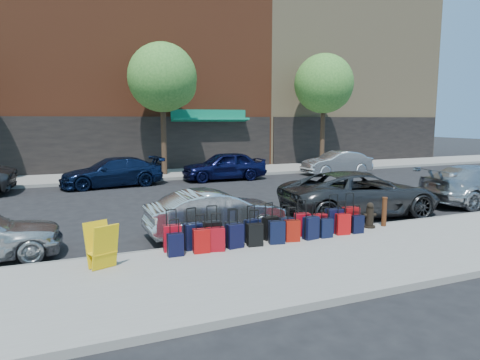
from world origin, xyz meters
name	(u,v)px	position (x,y,z in m)	size (l,w,h in m)	color
ground	(210,210)	(0.00, 0.00, 0.00)	(120.00, 120.00, 0.00)	black
sidewalk_near	(303,263)	(0.00, -6.50, 0.07)	(60.00, 4.00, 0.15)	gray
sidewalk_far	(154,175)	(0.00, 10.00, 0.07)	(60.00, 4.00, 0.15)	gray
curb_near	(264,240)	(0.00, -4.48, 0.07)	(60.00, 0.08, 0.15)	gray
curb_far	(162,179)	(0.00, 7.98, 0.07)	(60.00, 0.08, 0.15)	gray
building_center	(128,24)	(0.00, 17.99, 9.98)	(17.00, 12.85, 20.00)	brown
building_right	(319,52)	(16.00, 17.99, 8.98)	(15.00, 12.12, 18.00)	#9C855F
tree_center	(165,80)	(0.64, 9.50, 5.41)	(3.80, 3.80, 7.27)	black
tree_right	(326,85)	(11.14, 9.50, 5.41)	(3.80, 3.80, 7.27)	black
suitcase_front_0	(172,238)	(-2.53, -4.75, 0.46)	(0.43, 0.26, 1.00)	#9F0A18
suitcase_front_1	(193,236)	(-2.03, -4.81, 0.47)	(0.45, 0.30, 1.01)	black
suitcase_front_2	(213,234)	(-1.55, -4.84, 0.47)	(0.46, 0.29, 1.03)	black
suitcase_front_3	(233,233)	(-0.99, -4.77, 0.43)	(0.38, 0.23, 0.90)	black
suitcase_front_4	(252,231)	(-0.49, -4.82, 0.45)	(0.42, 0.28, 0.94)	black
suitcase_front_5	(270,228)	(0.06, -4.75, 0.45)	(0.43, 0.29, 0.96)	black
suitcase_front_6	(286,228)	(0.48, -4.83, 0.42)	(0.38, 0.23, 0.88)	black
suitcase_front_7	(302,224)	(1.00, -4.77, 0.45)	(0.44, 0.29, 0.97)	maroon
suitcase_front_8	(320,224)	(1.49, -4.85, 0.43)	(0.38, 0.21, 0.90)	maroon
suitcase_front_9	(334,221)	(1.97, -4.85, 0.48)	(0.46, 0.29, 1.07)	black
suitcase_front_10	(351,219)	(2.53, -4.81, 0.48)	(0.45, 0.25, 1.06)	maroon
suitcase_back_0	(175,245)	(-2.55, -5.15, 0.42)	(0.36, 0.21, 0.85)	black
suitcase_back_1	(201,241)	(-1.93, -5.14, 0.43)	(0.40, 0.25, 0.91)	#A40B0A
suitcase_back_2	(216,239)	(-1.56, -5.15, 0.43)	(0.41, 0.29, 0.90)	maroon
suitcase_back_3	(235,236)	(-1.07, -5.08, 0.44)	(0.42, 0.27, 0.94)	black
suitcase_back_4	(255,235)	(-0.56, -5.13, 0.43)	(0.40, 0.26, 0.90)	black
suitcase_back_5	(277,232)	(0.03, -5.16, 0.44)	(0.42, 0.30, 0.92)	black
suitcase_back_6	(292,231)	(0.49, -5.13, 0.42)	(0.40, 0.28, 0.88)	maroon
suitcase_back_7	(311,228)	(1.04, -5.13, 0.45)	(0.43, 0.30, 0.95)	black
suitcase_back_8	(326,228)	(1.48, -5.16, 0.40)	(0.34, 0.21, 0.81)	black
suitcase_back_9	(343,224)	(2.07, -5.07, 0.43)	(0.41, 0.27, 0.91)	#B30B0D
suitcase_back_10	(357,224)	(2.52, -5.11, 0.40)	(0.35, 0.22, 0.79)	black
fire_hydrant	(370,216)	(3.24, -4.75, 0.49)	(0.38, 0.33, 0.73)	black
bollard	(384,211)	(3.73, -4.78, 0.59)	(0.16, 0.16, 0.85)	#38190C
display_rack	(102,246)	(-4.16, -5.33, 0.62)	(0.70, 0.74, 0.95)	#E5B70C
car_near_1	(216,213)	(-0.94, -3.36, 0.64)	(1.36, 3.90, 1.29)	silver
car_near_2	(360,194)	(4.41, -2.82, 0.75)	(2.49, 5.39, 1.50)	#333335
car_far_1	(112,172)	(-2.64, 6.92, 0.70)	(1.96, 4.83, 1.40)	#0C1836
car_far_2	(224,166)	(3.15, 6.96, 0.76)	(1.80, 4.49, 1.53)	#0C0F37
car_far_3	(337,163)	(10.13, 6.61, 0.69)	(1.46, 4.19, 1.38)	#AFB1B6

